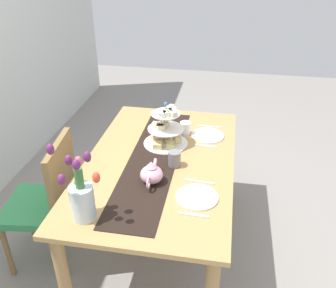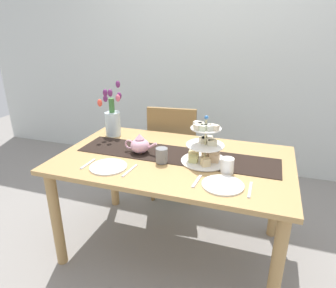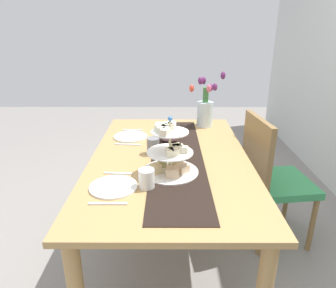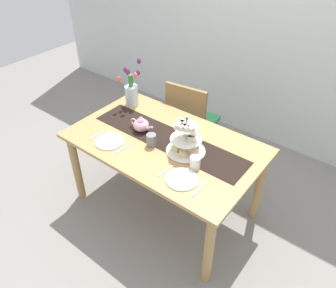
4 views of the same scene
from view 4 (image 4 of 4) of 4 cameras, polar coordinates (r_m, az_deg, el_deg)
ground_plane at (r=3.11m, az=-0.51°, el=-10.45°), size 8.00×8.00×0.00m
room_wall_rear at (r=3.59m, az=15.99°, el=19.82°), size 6.00×0.08×2.60m
dining_table at (r=2.68m, az=-0.59°, el=-1.36°), size 1.52×0.92×0.73m
chair_left at (r=3.31m, az=3.87°, el=4.30°), size 0.47×0.47×0.91m
table_runner at (r=2.64m, az=-0.03°, el=0.93°), size 1.35×0.30×0.00m
tiered_cake_stand at (r=2.45m, az=3.14°, el=0.65°), size 0.30×0.30×0.30m
teapot at (r=2.71m, az=-4.67°, el=3.36°), size 0.24×0.13×0.14m
tulip_vase at (r=3.04m, az=-6.30°, el=9.04°), size 0.16×0.26×0.41m
dinner_plate_left at (r=2.64m, az=-10.03°, el=0.45°), size 0.23×0.23×0.01m
fork_left at (r=2.74m, az=-12.13°, el=1.53°), size 0.02×0.15×0.01m
knife_left at (r=2.56m, az=-7.78°, el=-0.78°), size 0.03×0.17×0.01m
dinner_plate_right at (r=2.27m, az=2.41°, el=-6.08°), size 0.23×0.23×0.01m
fork_right at (r=2.34m, az=-0.48°, el=-4.62°), size 0.03×0.15×0.01m
knife_right at (r=2.22m, az=5.46°, el=-7.67°), size 0.01×0.17×0.01m
mug_grey at (r=2.54m, az=-2.89°, el=0.73°), size 0.08×0.08×0.09m
mug_white_text at (r=2.35m, az=4.71°, el=-3.18°), size 0.08×0.08×0.09m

